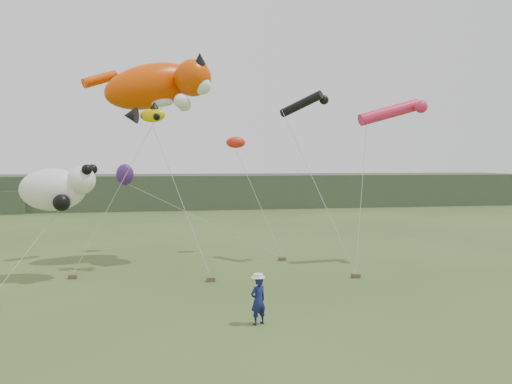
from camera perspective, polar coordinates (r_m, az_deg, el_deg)
The scene contains 9 objects.
ground at distance 19.42m, azimuth -2.66°, elevation -13.29°, with size 120.00×120.00×0.00m, color #385123.
headland at distance 63.24m, azimuth -10.82°, elevation 0.05°, with size 90.00×13.00×4.00m.
festival_attendant at distance 17.52m, azimuth 0.25°, elevation -12.30°, with size 0.61×0.40×1.67m, color #151A50.
sandbag_anchors at distance 24.29m, azimuth -7.15°, elevation -9.66°, with size 16.16×7.29×0.19m.
cat_kite at distance 28.67m, azimuth -10.82°, elevation 11.92°, with size 7.13×4.10×3.70m.
fish_kite at distance 26.29m, azimuth -12.62°, elevation 8.60°, with size 2.29×1.51×1.13m.
tube_kites at distance 28.57m, azimuth 12.66°, elevation 9.26°, with size 7.64×3.51×1.98m.
panda_kite at distance 25.41m, azimuth -21.75°, elevation 0.38°, with size 3.56×2.30×2.21m.
misc_kites at distance 31.35m, azimuth -10.45°, elevation 3.25°, with size 7.87×2.24×2.99m.
Camera 1 is at (-2.44, -18.44, 5.59)m, focal length 35.00 mm.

